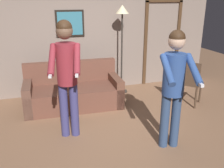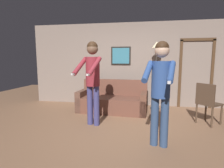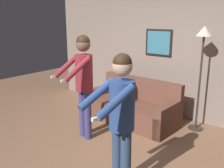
% 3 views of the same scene
% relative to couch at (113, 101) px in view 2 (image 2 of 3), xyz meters
% --- Properties ---
extents(ground_plane, '(12.00, 12.00, 0.00)m').
position_rel_couch_xyz_m(ground_plane, '(0.40, -1.40, -0.28)').
color(ground_plane, '#8A6347').
extents(back_wall_assembly, '(6.40, 0.10, 2.60)m').
position_rel_couch_xyz_m(back_wall_assembly, '(0.42, 0.83, 1.02)').
color(back_wall_assembly, gray).
rests_on(back_wall_assembly, ground_plane).
extents(couch, '(1.94, 0.95, 0.87)m').
position_rel_couch_xyz_m(couch, '(0.00, 0.00, 0.00)').
color(couch, brown).
rests_on(couch, ground_plane).
extents(torchiere_lamp, '(0.28, 0.28, 1.96)m').
position_rel_couch_xyz_m(torchiere_lamp, '(1.20, 0.43, 1.29)').
color(torchiere_lamp, '#332D28').
rests_on(torchiere_lamp, ground_plane).
extents(person_standing_left, '(0.53, 0.71, 1.83)m').
position_rel_couch_xyz_m(person_standing_left, '(-0.26, -1.15, 0.85)').
color(person_standing_left, '#3E3D74').
rests_on(person_standing_left, ground_plane).
extents(person_standing_right, '(0.53, 0.71, 1.73)m').
position_rel_couch_xyz_m(person_standing_right, '(1.09, -1.92, 0.77)').
color(person_standing_right, navy).
rests_on(person_standing_right, ground_plane).
extents(dining_chair_distant, '(0.59, 0.59, 0.93)m').
position_rel_couch_xyz_m(dining_chair_distant, '(2.24, -0.71, 0.25)').
color(dining_chair_distant, '#4C3828').
rests_on(dining_chair_distant, ground_plane).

